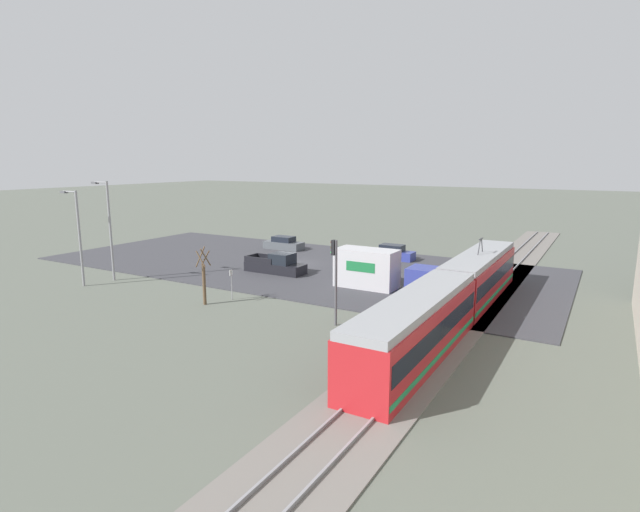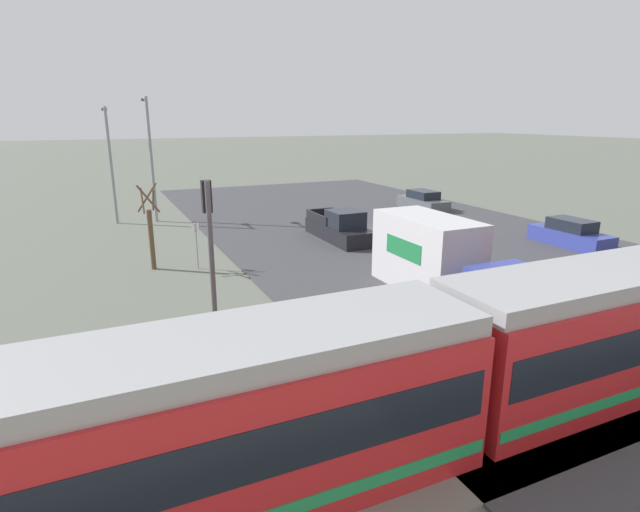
% 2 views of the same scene
% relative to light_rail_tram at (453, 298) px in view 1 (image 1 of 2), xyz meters
% --- Properties ---
extents(ground_plane, '(320.00, 320.00, 0.00)m').
position_rel_light_rail_tram_xyz_m(ground_plane, '(-10.41, -18.94, -1.73)').
color(ground_plane, '#565B51').
extents(road_surface, '(22.58, 50.63, 0.08)m').
position_rel_light_rail_tram_xyz_m(road_surface, '(-10.41, -18.94, -1.69)').
color(road_surface, '#38383D').
rests_on(road_surface, ground).
extents(rail_bed, '(74.88, 4.40, 0.22)m').
position_rel_light_rail_tram_xyz_m(rail_bed, '(-10.41, -0.00, -1.68)').
color(rail_bed, slate).
rests_on(rail_bed, ground).
extents(light_rail_tram, '(27.66, 2.78, 4.53)m').
position_rel_light_rail_tram_xyz_m(light_rail_tram, '(0.00, 0.00, 0.00)').
color(light_rail_tram, '#B21E23').
rests_on(light_rail_tram, ground).
extents(box_truck, '(2.43, 8.57, 3.15)m').
position_rel_light_rail_tram_xyz_m(box_truck, '(-5.62, -7.48, -0.19)').
color(box_truck, navy).
rests_on(box_truck, ground).
extents(pickup_truck, '(1.98, 5.83, 1.89)m').
position_rel_light_rail_tram_xyz_m(pickup_truck, '(-6.25, -18.15, -0.94)').
color(pickup_truck, black).
rests_on(pickup_truck, ground).
extents(sedan_car_0, '(1.75, 4.68, 1.55)m').
position_rel_light_rail_tram_xyz_m(sedan_car_0, '(-17.68, -11.34, -1.01)').
color(sedan_car_0, navy).
rests_on(sedan_car_0, ground).
extents(sedan_car_1, '(1.89, 4.74, 1.50)m').
position_rel_light_rail_tram_xyz_m(sedan_car_1, '(-17.03, -24.70, -1.03)').
color(sedan_car_1, '#4C5156').
rests_on(sedan_car_1, ground).
extents(traffic_light_pole, '(0.28, 0.47, 5.48)m').
position_rel_light_rail_tram_xyz_m(traffic_light_pole, '(4.05, -6.37, 1.81)').
color(traffic_light_pole, '#47474C').
rests_on(traffic_light_pole, ground).
extents(street_tree, '(1.01, 0.84, 4.22)m').
position_rel_light_rail_tram_xyz_m(street_tree, '(4.74, -16.76, 0.19)').
color(street_tree, brown).
rests_on(street_tree, ground).
extents(street_lamp_near_crossing, '(0.36, 1.95, 7.94)m').
position_rel_light_rail_tram_xyz_m(street_lamp_near_crossing, '(5.75, -29.52, 2.86)').
color(street_lamp_near_crossing, gray).
rests_on(street_lamp_near_crossing, ground).
extents(street_lamp_mid_block, '(0.36, 1.95, 8.60)m').
position_rel_light_rail_tram_xyz_m(street_lamp_mid_block, '(3.12, -29.08, 3.21)').
color(street_lamp_mid_block, gray).
rests_on(street_lamp_mid_block, ground).
extents(no_parking_sign, '(0.32, 0.08, 2.29)m').
position_rel_light_rail_tram_xyz_m(no_parking_sign, '(2.74, -15.91, -0.33)').
color(no_parking_sign, gray).
rests_on(no_parking_sign, ground).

